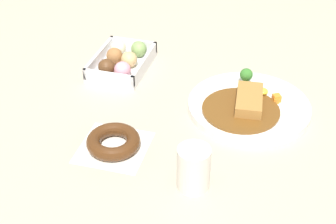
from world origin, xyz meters
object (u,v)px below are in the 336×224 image
at_px(curry_plate, 248,105).
at_px(coffee_mug, 194,168).
at_px(donut_box, 122,61).
at_px(chocolate_ring_donut, 113,142).

distance_m(curry_plate, coffee_mug, 0.29).
distance_m(donut_box, coffee_mug, 0.48).
bearing_deg(curry_plate, chocolate_ring_donut, -49.44).
bearing_deg(donut_box, curry_plate, 74.62).
height_order(donut_box, coffee_mug, coffee_mug).
bearing_deg(donut_box, coffee_mug, 37.21).
xyz_separation_m(chocolate_ring_donut, coffee_mug, (0.07, 0.19, 0.03)).
relative_size(donut_box, coffee_mug, 2.12).
distance_m(curry_plate, chocolate_ring_donut, 0.34).
bearing_deg(chocolate_ring_donut, donut_box, -162.54).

